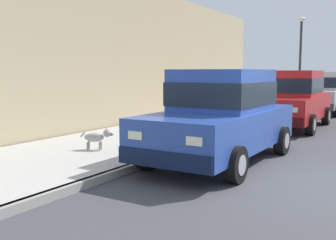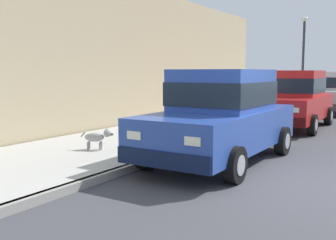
{
  "view_description": "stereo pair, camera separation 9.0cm",
  "coord_description": "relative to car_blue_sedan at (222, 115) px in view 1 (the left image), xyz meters",
  "views": [
    {
      "loc": [
        1.22,
        -6.95,
        1.87
      ],
      "look_at": [
        -3.17,
        0.3,
        0.85
      ],
      "focal_mm": 42.75,
      "sensor_mm": 36.0,
      "label": 1
    },
    {
      "loc": [
        1.3,
        -6.91,
        1.87
      ],
      "look_at": [
        -3.17,
        0.3,
        0.85
      ],
      "focal_mm": 42.75,
      "sensor_mm": 36.0,
      "label": 2
    }
  ],
  "objects": [
    {
      "name": "ground_plane",
      "position": [
        2.11,
        -0.71,
        -0.98
      ],
      "size": [
        80.0,
        80.0,
        0.0
      ],
      "primitive_type": "plane",
      "color": "#424247"
    },
    {
      "name": "curb",
      "position": [
        -1.09,
        -0.71,
        -0.91
      ],
      "size": [
        0.16,
        64.0,
        0.14
      ],
      "primitive_type": "cube",
      "color": "gray",
      "rests_on": "ground"
    },
    {
      "name": "sidewalk",
      "position": [
        -2.89,
        -0.71,
        -0.91
      ],
      "size": [
        3.6,
        64.0,
        0.14
      ],
      "primitive_type": "cube",
      "color": "#B7B5AD",
      "rests_on": "ground"
    },
    {
      "name": "car_blue_sedan",
      "position": [
        0.0,
        0.0,
        0.0
      ],
      "size": [
        2.05,
        4.61,
        1.92
      ],
      "color": "#28479E",
      "rests_on": "ground"
    },
    {
      "name": "car_red_sedan",
      "position": [
        -0.05,
        5.98,
        0.0
      ],
      "size": [
        2.09,
        4.63,
        1.92
      ],
      "color": "red",
      "rests_on": "ground"
    },
    {
      "name": "car_silver_hatchback",
      "position": [
        -0.07,
        11.34,
        -0.01
      ],
      "size": [
        1.97,
        3.81,
        1.88
      ],
      "color": "#BCBCC1",
      "rests_on": "ground"
    },
    {
      "name": "dog_grey",
      "position": [
        -2.59,
        -0.95,
        -0.55
      ],
      "size": [
        0.69,
        0.42,
        0.49
      ],
      "color": "#999691",
      "rests_on": "sidewalk"
    },
    {
      "name": "street_lamp",
      "position": [
        -1.44,
        12.93,
        1.92
      ],
      "size": [
        0.36,
        0.36,
        4.42
      ],
      "color": "#2D2D33",
      "rests_on": "sidewalk"
    },
    {
      "name": "building_facade",
      "position": [
        -4.99,
        3.71,
        1.39
      ],
      "size": [
        0.5,
        20.0,
        4.76
      ],
      "primitive_type": "cube",
      "color": "tan",
      "rests_on": "ground"
    }
  ]
}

